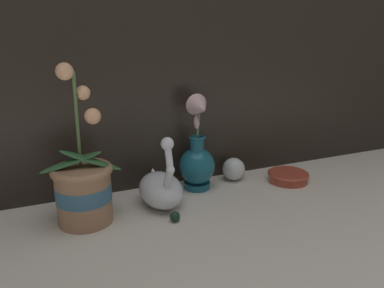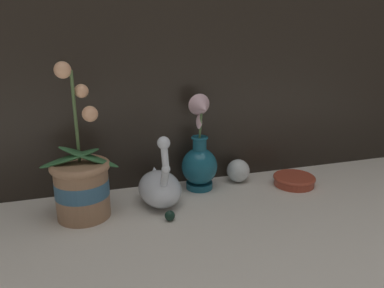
{
  "view_description": "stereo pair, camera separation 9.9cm",
  "coord_description": "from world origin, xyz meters",
  "px_view_note": "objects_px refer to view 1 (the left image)",
  "views": [
    {
      "loc": [
        -0.41,
        -0.79,
        0.48
      ],
      "look_at": [
        -0.02,
        0.13,
        0.17
      ],
      "focal_mm": 35.0,
      "sensor_mm": 36.0,
      "label": 1
    },
    {
      "loc": [
        -0.31,
        -0.83,
        0.48
      ],
      "look_at": [
        -0.02,
        0.13,
        0.17
      ],
      "focal_mm": 35.0,
      "sensor_mm": 36.0,
      "label": 2
    }
  ],
  "objects_px": {
    "swan_figurine": "(161,187)",
    "blue_vase": "(197,158)",
    "amber_dish": "(288,176)",
    "glass_sphere": "(234,169)",
    "orchid_potted_plant": "(83,187)"
  },
  "relations": [
    {
      "from": "glass_sphere",
      "to": "amber_dish",
      "type": "distance_m",
      "value": 0.18
    },
    {
      "from": "swan_figurine",
      "to": "blue_vase",
      "type": "xyz_separation_m",
      "value": [
        0.14,
        0.06,
        0.05
      ]
    },
    {
      "from": "swan_figurine",
      "to": "glass_sphere",
      "type": "distance_m",
      "value": 0.29
    },
    {
      "from": "swan_figurine",
      "to": "amber_dish",
      "type": "relative_size",
      "value": 1.63
    },
    {
      "from": "orchid_potted_plant",
      "to": "amber_dish",
      "type": "xyz_separation_m",
      "value": [
        0.64,
        0.02,
        -0.08
      ]
    },
    {
      "from": "orchid_potted_plant",
      "to": "amber_dish",
      "type": "height_order",
      "value": "orchid_potted_plant"
    },
    {
      "from": "orchid_potted_plant",
      "to": "swan_figurine",
      "type": "distance_m",
      "value": 0.21
    },
    {
      "from": "amber_dish",
      "to": "glass_sphere",
      "type": "bearing_deg",
      "value": 153.58
    },
    {
      "from": "swan_figurine",
      "to": "blue_vase",
      "type": "relative_size",
      "value": 0.73
    },
    {
      "from": "swan_figurine",
      "to": "blue_vase",
      "type": "distance_m",
      "value": 0.16
    },
    {
      "from": "blue_vase",
      "to": "amber_dish",
      "type": "distance_m",
      "value": 0.31
    },
    {
      "from": "swan_figurine",
      "to": "blue_vase",
      "type": "height_order",
      "value": "blue_vase"
    },
    {
      "from": "glass_sphere",
      "to": "orchid_potted_plant",
      "type": "bearing_deg",
      "value": -168.73
    },
    {
      "from": "glass_sphere",
      "to": "amber_dish",
      "type": "relative_size",
      "value": 0.56
    },
    {
      "from": "orchid_potted_plant",
      "to": "swan_figurine",
      "type": "relative_size",
      "value": 1.88
    }
  ]
}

